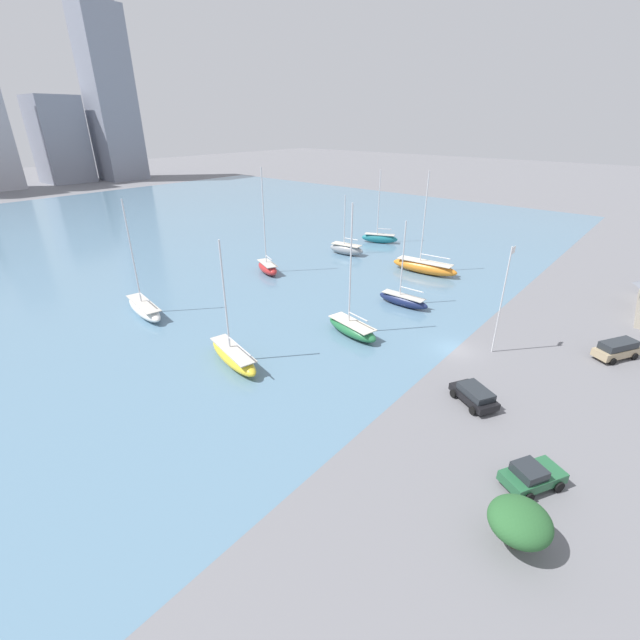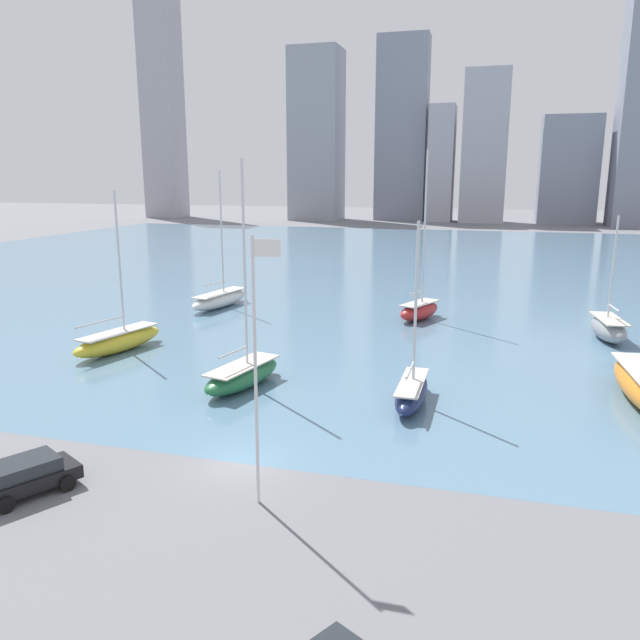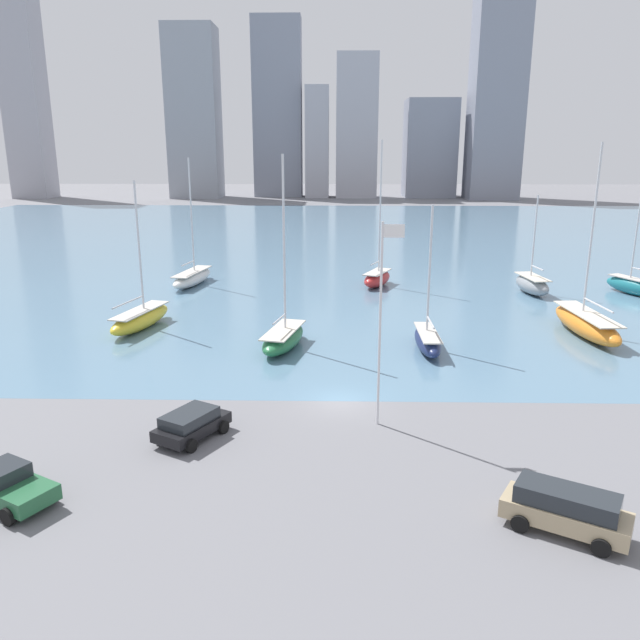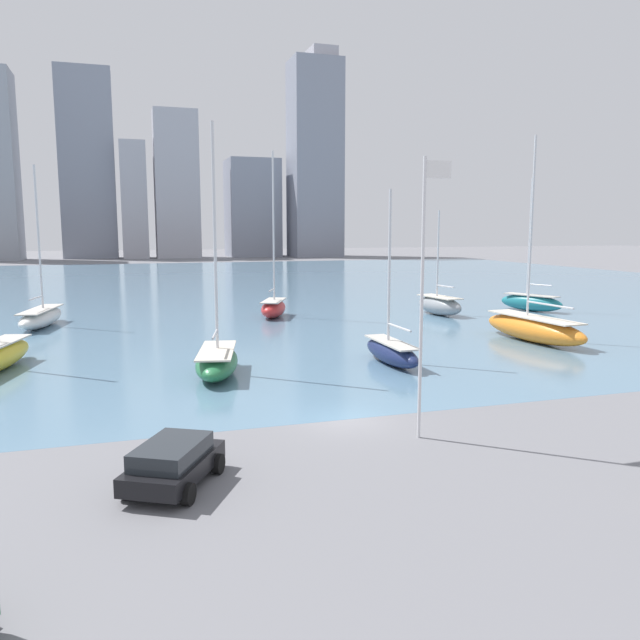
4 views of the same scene
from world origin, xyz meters
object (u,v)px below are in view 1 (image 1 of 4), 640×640
(sailboat_orange, at_px, (424,267))
(sailboat_white, at_px, (144,308))
(sailboat_gray, at_px, (346,249))
(parked_suv_tan, at_px, (617,349))
(flag_pole, at_px, (502,297))
(parked_wagon_black, at_px, (474,395))
(sailboat_teal, at_px, (380,238))
(parked_pickup_green, at_px, (532,476))
(sailboat_red, at_px, (267,267))
(sailboat_green, at_px, (352,328))
(sailboat_yellow, at_px, (233,356))
(sailboat_navy, at_px, (403,300))

(sailboat_orange, bearing_deg, sailboat_white, 148.74)
(sailboat_gray, relative_size, parked_suv_tan, 2.03)
(flag_pole, height_order, parked_wagon_black, flag_pole)
(sailboat_gray, height_order, parked_suv_tan, sailboat_gray)
(sailboat_teal, distance_m, parked_pickup_green, 63.07)
(flag_pole, distance_m, parked_wagon_black, 11.81)
(flag_pole, height_order, sailboat_red, sailboat_red)
(sailboat_green, distance_m, parked_pickup_green, 24.84)
(sailboat_gray, height_order, sailboat_red, sailboat_red)
(sailboat_red, distance_m, sailboat_orange, 25.27)
(parked_wagon_black, bearing_deg, sailboat_gray, 79.95)
(flag_pole, height_order, parked_pickup_green, flag_pole)
(sailboat_gray, distance_m, sailboat_teal, 10.84)
(sailboat_yellow, height_order, sailboat_gray, sailboat_yellow)
(sailboat_orange, height_order, parked_pickup_green, sailboat_orange)
(sailboat_green, bearing_deg, sailboat_orange, 21.58)
(sailboat_yellow, xyz_separation_m, sailboat_green, (12.95, -5.38, -0.03))
(sailboat_gray, bearing_deg, sailboat_orange, -98.09)
(sailboat_navy, bearing_deg, parked_pickup_green, -134.22)
(sailboat_teal, xyz_separation_m, sailboat_orange, (-11.17, -15.74, 0.05))
(sailboat_yellow, bearing_deg, sailboat_red, 53.20)
(sailboat_orange, bearing_deg, parked_wagon_black, -149.23)
(sailboat_gray, xyz_separation_m, sailboat_green, (-25.54, -19.97, -0.12))
(sailboat_gray, height_order, parked_wagon_black, sailboat_gray)
(parked_wagon_black, bearing_deg, sailboat_navy, 75.54)
(parked_wagon_black, xyz_separation_m, parked_pickup_green, (-6.62, -6.64, 0.02))
(sailboat_teal, distance_m, parked_suv_tan, 49.55)
(sailboat_white, bearing_deg, parked_suv_tan, -50.89)
(sailboat_white, relative_size, sailboat_green, 0.96)
(sailboat_white, height_order, sailboat_yellow, sailboat_white)
(sailboat_navy, relative_size, parked_pickup_green, 2.40)
(sailboat_teal, bearing_deg, sailboat_orange, -148.45)
(parked_pickup_green, bearing_deg, sailboat_teal, -18.73)
(flag_pole, xyz_separation_m, sailboat_yellow, (-19.50, 19.24, -5.32))
(sailboat_yellow, relative_size, parked_wagon_black, 2.69)
(parked_wagon_black, bearing_deg, flag_pole, 40.57)
(sailboat_orange, distance_m, parked_pickup_green, 44.42)
(sailboat_orange, bearing_deg, sailboat_teal, 50.79)
(sailboat_red, xyz_separation_m, sailboat_green, (-8.93, -23.38, -0.13))
(sailboat_yellow, bearing_deg, sailboat_white, 102.06)
(sailboat_white, distance_m, sailboat_green, 26.61)
(sailboat_gray, bearing_deg, sailboat_teal, -7.94)
(sailboat_red, distance_m, parked_wagon_black, 41.32)
(flag_pole, xyz_separation_m, sailboat_teal, (29.82, 33.63, -5.24))
(sailboat_orange, distance_m, parked_wagon_black, 35.17)
(sailboat_teal, bearing_deg, sailboat_navy, -164.61)
(sailboat_orange, bearing_deg, parked_pickup_green, -147.03)
(sailboat_orange, bearing_deg, sailboat_navy, -167.10)
(sailboat_red, xyz_separation_m, parked_suv_tan, (4.52, -47.54, 0.01))
(sailboat_yellow, height_order, parked_pickup_green, sailboat_yellow)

